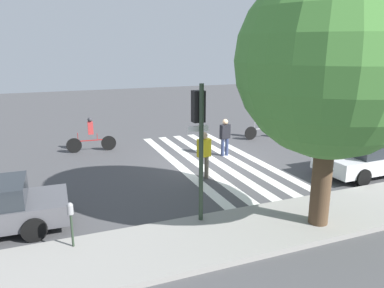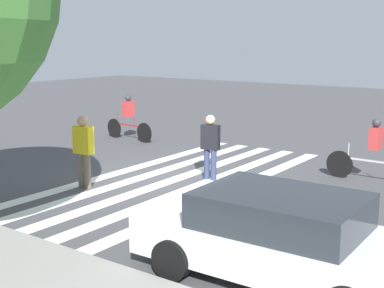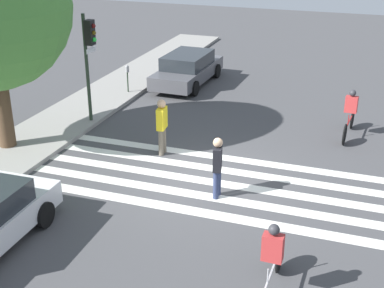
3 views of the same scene
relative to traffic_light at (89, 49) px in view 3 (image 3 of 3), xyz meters
name	(u,v)px [view 3 (image 3 of 3)]	position (x,y,z in m)	size (l,w,h in m)	color
ground_plane	(206,181)	(-2.94, -5.16, -2.74)	(60.00, 60.00, 0.00)	#444447
sidewalk_curb	(19,149)	(-2.94, 1.09, -2.67)	(36.00, 2.50, 0.14)	gray
crosswalk_stripes	(206,181)	(-2.94, -5.16, -2.74)	(3.78, 10.00, 0.01)	silver
traffic_light	(89,49)	(0.00, 0.00, 0.00)	(0.60, 0.50, 3.92)	#283828
parking_meter	(127,73)	(3.44, 0.31, -1.79)	(0.15, 0.15, 1.28)	#283828
pedestrian_child_with_backpack	(162,124)	(-1.59, -3.29, -1.73)	(0.52, 0.27, 1.79)	#6B6051
pedestrian_adult_blue_shirt	(217,164)	(-3.69, -5.71, -1.79)	(0.50, 0.30, 1.70)	navy
cyclist_near_curb	(272,260)	(-7.24, -7.88, -1.87)	(2.51, 0.40, 1.65)	black
cyclist_mid_street	(350,112)	(1.84, -8.68, -1.87)	(2.29, 0.42, 1.65)	black
car_parked_far_curb	(188,69)	(5.71, -1.51, -2.03)	(4.66, 2.05, 1.39)	#4C4C51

